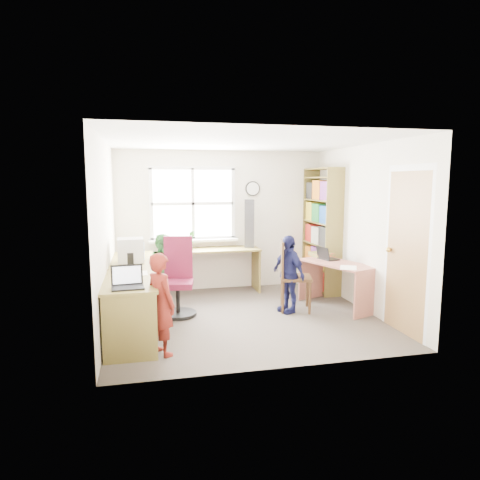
{
  "coord_description": "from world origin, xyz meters",
  "views": [
    {
      "loc": [
        -1.33,
        -5.62,
        1.88
      ],
      "look_at": [
        0.0,
        0.25,
        1.05
      ],
      "focal_mm": 32.0,
      "sensor_mm": 36.0,
      "label": 1
    }
  ],
  "objects_px": {
    "person_green": "(164,269)",
    "bookshelf": "(322,233)",
    "wooden_chair": "(290,273)",
    "cd_tower": "(249,224)",
    "laptop_right": "(326,257)",
    "swivel_chair": "(178,282)",
    "crt_monitor": "(131,250)",
    "right_desk": "(337,275)",
    "l_desk": "(148,296)",
    "person_red": "(161,304)",
    "person_navy": "(288,274)",
    "laptop_left": "(127,282)",
    "potted_plant": "(190,240)"
  },
  "relations": [
    {
      "from": "person_green",
      "to": "bookshelf",
      "type": "bearing_deg",
      "value": -73.89
    },
    {
      "from": "wooden_chair",
      "to": "person_green",
      "type": "distance_m",
      "value": 1.9
    },
    {
      "from": "person_green",
      "to": "cd_tower",
      "type": "bearing_deg",
      "value": -59.29
    },
    {
      "from": "laptop_right",
      "to": "swivel_chair",
      "type": "bearing_deg",
      "value": 78.75
    },
    {
      "from": "crt_monitor",
      "to": "right_desk",
      "type": "bearing_deg",
      "value": -7.27
    },
    {
      "from": "bookshelf",
      "to": "swivel_chair",
      "type": "distance_m",
      "value": 2.72
    },
    {
      "from": "l_desk",
      "to": "cd_tower",
      "type": "distance_m",
      "value": 2.55
    },
    {
      "from": "person_red",
      "to": "person_navy",
      "type": "distance_m",
      "value": 2.18
    },
    {
      "from": "bookshelf",
      "to": "crt_monitor",
      "type": "relative_size",
      "value": 5.78
    },
    {
      "from": "person_red",
      "to": "person_navy",
      "type": "xyz_separation_m",
      "value": [
        1.85,
        1.16,
        -0.0
      ]
    },
    {
      "from": "person_red",
      "to": "person_navy",
      "type": "height_order",
      "value": "person_red"
    },
    {
      "from": "bookshelf",
      "to": "person_green",
      "type": "bearing_deg",
      "value": -173.0
    },
    {
      "from": "swivel_chair",
      "to": "person_green",
      "type": "relative_size",
      "value": 1.0
    },
    {
      "from": "right_desk",
      "to": "cd_tower",
      "type": "relative_size",
      "value": 1.57
    },
    {
      "from": "bookshelf",
      "to": "laptop_left",
      "type": "height_order",
      "value": "bookshelf"
    },
    {
      "from": "wooden_chair",
      "to": "person_green",
      "type": "height_order",
      "value": "person_green"
    },
    {
      "from": "crt_monitor",
      "to": "laptop_left",
      "type": "height_order",
      "value": "crt_monitor"
    },
    {
      "from": "cd_tower",
      "to": "person_red",
      "type": "relative_size",
      "value": 0.73
    },
    {
      "from": "l_desk",
      "to": "bookshelf",
      "type": "bearing_deg",
      "value": 26.43
    },
    {
      "from": "wooden_chair",
      "to": "person_navy",
      "type": "height_order",
      "value": "person_navy"
    },
    {
      "from": "bookshelf",
      "to": "wooden_chair",
      "type": "xyz_separation_m",
      "value": [
        -0.92,
        -1.02,
        -0.45
      ]
    },
    {
      "from": "cd_tower",
      "to": "person_red",
      "type": "xyz_separation_m",
      "value": [
        -1.61,
        -2.5,
        -0.6
      ]
    },
    {
      "from": "laptop_right",
      "to": "cd_tower",
      "type": "relative_size",
      "value": 0.42
    },
    {
      "from": "right_desk",
      "to": "wooden_chair",
      "type": "xyz_separation_m",
      "value": [
        -0.73,
        0.01,
        0.06
      ]
    },
    {
      "from": "bookshelf",
      "to": "laptop_right",
      "type": "distance_m",
      "value": 0.84
    },
    {
      "from": "bookshelf",
      "to": "cd_tower",
      "type": "bearing_deg",
      "value": 168.2
    },
    {
      "from": "l_desk",
      "to": "person_navy",
      "type": "bearing_deg",
      "value": 10.85
    },
    {
      "from": "laptop_left",
      "to": "person_green",
      "type": "height_order",
      "value": "person_green"
    },
    {
      "from": "swivel_chair",
      "to": "crt_monitor",
      "type": "bearing_deg",
      "value": 179.83
    },
    {
      "from": "potted_plant",
      "to": "person_green",
      "type": "distance_m",
      "value": 0.83
    },
    {
      "from": "laptop_left",
      "to": "potted_plant",
      "type": "bearing_deg",
      "value": 64.66
    },
    {
      "from": "person_green",
      "to": "person_navy",
      "type": "height_order",
      "value": "person_navy"
    },
    {
      "from": "cd_tower",
      "to": "wooden_chair",
      "type": "bearing_deg",
      "value": -62.36
    },
    {
      "from": "right_desk",
      "to": "swivel_chair",
      "type": "height_order",
      "value": "swivel_chair"
    },
    {
      "from": "wooden_chair",
      "to": "cd_tower",
      "type": "height_order",
      "value": "cd_tower"
    },
    {
      "from": "cd_tower",
      "to": "person_navy",
      "type": "xyz_separation_m",
      "value": [
        0.24,
        -1.34,
        -0.6
      ]
    },
    {
      "from": "laptop_left",
      "to": "potted_plant",
      "type": "height_order",
      "value": "potted_plant"
    },
    {
      "from": "laptop_left",
      "to": "laptop_right",
      "type": "xyz_separation_m",
      "value": [
        2.92,
        1.41,
        -0.08
      ]
    },
    {
      "from": "crt_monitor",
      "to": "laptop_right",
      "type": "xyz_separation_m",
      "value": [
        2.92,
        -0.01,
        -0.2
      ]
    },
    {
      "from": "wooden_chair",
      "to": "cd_tower",
      "type": "bearing_deg",
      "value": 119.41
    },
    {
      "from": "laptop_right",
      "to": "bookshelf",
      "type": "bearing_deg",
      "value": -31.45
    },
    {
      "from": "cd_tower",
      "to": "person_red",
      "type": "bearing_deg",
      "value": -108.31
    },
    {
      "from": "l_desk",
      "to": "person_green",
      "type": "height_order",
      "value": "person_green"
    },
    {
      "from": "potted_plant",
      "to": "right_desk",
      "type": "bearing_deg",
      "value": -32.18
    },
    {
      "from": "potted_plant",
      "to": "person_green",
      "type": "xyz_separation_m",
      "value": [
        -0.46,
        -0.59,
        -0.36
      ]
    },
    {
      "from": "wooden_chair",
      "to": "cd_tower",
      "type": "xyz_separation_m",
      "value": [
        -0.3,
        1.27,
        0.61
      ]
    },
    {
      "from": "laptop_right",
      "to": "person_navy",
      "type": "bearing_deg",
      "value": 100.65
    },
    {
      "from": "right_desk",
      "to": "laptop_left",
      "type": "relative_size",
      "value": 3.62
    },
    {
      "from": "wooden_chair",
      "to": "person_red",
      "type": "xyz_separation_m",
      "value": [
        -1.91,
        -1.23,
        0.01
      ]
    },
    {
      "from": "person_navy",
      "to": "l_desk",
      "type": "bearing_deg",
      "value": -98.37
    }
  ]
}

